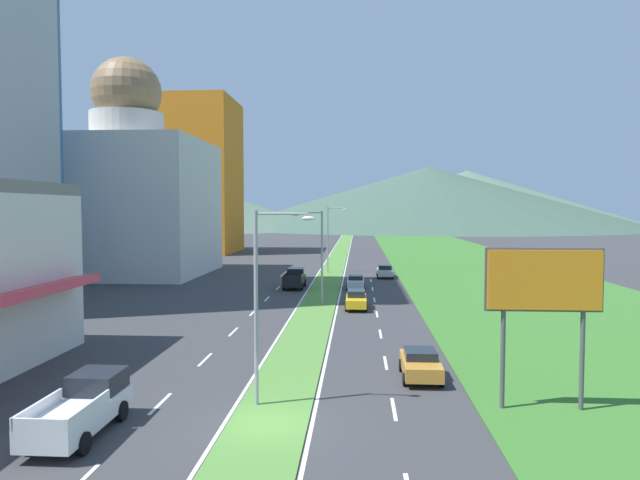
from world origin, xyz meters
TOP-DOWN VIEW (x-y plane):
  - ground_plane at (0.00, 0.00)m, footprint 600.00×600.00m
  - grass_median at (0.00, 60.00)m, footprint 3.20×240.00m
  - grass_verge_right at (20.60, 60.00)m, footprint 24.00×240.00m
  - lane_dash_left_3 at (-5.10, 2.15)m, footprint 0.16×2.80m
  - lane_dash_left_4 at (-5.10, 9.53)m, footprint 0.16×2.80m
  - lane_dash_left_5 at (-5.10, 16.91)m, footprint 0.16×2.80m
  - lane_dash_left_6 at (-5.10, 24.29)m, footprint 0.16×2.80m
  - lane_dash_left_7 at (-5.10, 31.68)m, footprint 0.16×2.80m
  - lane_dash_left_8 at (-5.10, 39.06)m, footprint 0.16×2.80m
  - lane_dash_left_9 at (-5.10, 46.44)m, footprint 0.16×2.80m
  - lane_dash_right_3 at (5.10, 2.15)m, footprint 0.16×2.80m
  - lane_dash_right_4 at (5.10, 9.53)m, footprint 0.16×2.80m
  - lane_dash_right_5 at (5.10, 16.91)m, footprint 0.16×2.80m
  - lane_dash_right_6 at (5.10, 24.29)m, footprint 0.16×2.80m
  - lane_dash_right_7 at (5.10, 31.68)m, footprint 0.16×2.80m
  - lane_dash_right_8 at (5.10, 39.06)m, footprint 0.16×2.80m
  - lane_dash_right_9 at (5.10, 46.44)m, footprint 0.16×2.80m
  - edge_line_median_left at (-1.75, 60.00)m, footprint 0.16×240.00m
  - edge_line_median_right at (1.75, 60.00)m, footprint 0.16×240.00m
  - domed_building at (-26.49, 51.20)m, footprint 19.98×19.98m
  - midrise_colored at (-29.49, 89.30)m, footprint 17.66×17.66m
  - hill_far_left at (-86.11, 229.65)m, footprint 152.09×152.09m
  - hill_far_center at (36.98, 255.51)m, footprint 195.66×195.66m
  - hill_far_right at (59.69, 278.68)m, footprint 173.32×173.32m
  - street_lamp_near at (-0.54, 2.18)m, footprint 2.64×0.30m
  - street_lamp_mid at (0.06, 28.22)m, footprint 2.69×0.41m
  - street_lamp_far at (-0.23, 54.28)m, footprint 2.65×0.34m
  - billboard_roadside at (11.35, 2.40)m, footprint 4.89×0.28m
  - car_0 at (6.92, 49.68)m, footprint 2.01×4.65m
  - car_1 at (3.31, 39.20)m, footprint 1.93×4.16m
  - car_2 at (6.72, 6.71)m, footprint 1.96×4.03m
  - car_4 at (3.41, 26.91)m, footprint 1.87×4.72m
  - pickup_truck_0 at (-6.93, -1.20)m, footprint 2.18×5.40m
  - pickup_truck_1 at (-3.31, 39.60)m, footprint 2.18×5.40m

SIDE VIEW (x-z plane):
  - ground_plane at x=0.00m, z-range 0.00..0.00m
  - lane_dash_left_3 at x=-5.10m, z-range 0.00..0.01m
  - lane_dash_left_4 at x=-5.10m, z-range 0.00..0.01m
  - lane_dash_left_5 at x=-5.10m, z-range 0.00..0.01m
  - lane_dash_left_6 at x=-5.10m, z-range 0.00..0.01m
  - lane_dash_left_7 at x=-5.10m, z-range 0.00..0.01m
  - lane_dash_left_8 at x=-5.10m, z-range 0.00..0.01m
  - lane_dash_left_9 at x=-5.10m, z-range 0.00..0.01m
  - lane_dash_right_3 at x=5.10m, z-range 0.00..0.01m
  - lane_dash_right_4 at x=5.10m, z-range 0.00..0.01m
  - lane_dash_right_5 at x=5.10m, z-range 0.00..0.01m
  - lane_dash_right_6 at x=5.10m, z-range 0.00..0.01m
  - lane_dash_right_7 at x=5.10m, z-range 0.00..0.01m
  - lane_dash_right_8 at x=5.10m, z-range 0.00..0.01m
  - lane_dash_right_9 at x=5.10m, z-range 0.00..0.01m
  - edge_line_median_left at x=-1.75m, z-range 0.00..0.01m
  - edge_line_median_right at x=1.75m, z-range 0.00..0.01m
  - grass_median at x=0.00m, z-range 0.00..0.06m
  - grass_verge_right at x=20.60m, z-range 0.00..0.06m
  - car_1 at x=3.31m, z-range 0.03..1.45m
  - car_2 at x=6.72m, z-range 0.03..1.46m
  - car_0 at x=6.92m, z-range 0.01..1.56m
  - car_4 at x=3.41m, z-range 0.01..1.58m
  - pickup_truck_0 at x=-6.93m, z-range -0.02..1.98m
  - pickup_truck_1 at x=-3.31m, z-range -0.02..1.98m
  - street_lamp_mid at x=0.06m, z-range 0.66..9.03m
  - street_lamp_near at x=-0.54m, z-range 0.65..9.15m
  - street_lamp_far at x=-0.23m, z-range 0.66..9.49m
  - billboard_roadside at x=11.35m, z-range 1.75..8.67m
  - domed_building at x=-26.49m, z-range -3.61..24.52m
  - hill_far_left at x=-86.11m, z-range 0.00..24.86m
  - hill_far_right at x=59.69m, z-range 0.00..28.38m
  - hill_far_center at x=36.98m, z-range 0.00..28.83m
  - midrise_colored at x=-29.49m, z-range 0.00..29.95m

